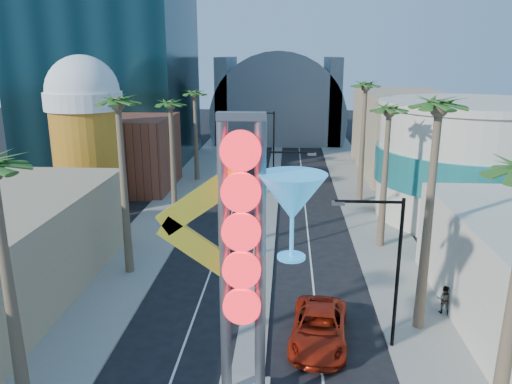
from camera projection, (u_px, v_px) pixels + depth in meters
The scene contains 20 objects.
sidewalk_west at pixel (181, 196), 52.58m from camera, with size 5.00×100.00×0.15m, color gray.
sidewalk_east at pixel (363, 199), 51.40m from camera, with size 5.00×100.00×0.15m, color gray.
median at pixel (272, 190), 54.87m from camera, with size 1.60×84.00×0.15m, color gray.
brick_filler_west at pixel (127, 153), 54.82m from camera, with size 10.00×10.00×8.00m, color brown.
filler_east at pixel (403, 133), 62.17m from camera, with size 10.00×20.00×10.00m, color tan.
beer_mug at pixel (86, 129), 46.16m from camera, with size 7.00×7.00×14.50m.
turquoise_building at pixel (470, 161), 44.67m from camera, with size 16.60×16.60×10.60m.
canopy at pixel (279, 115), 86.42m from camera, with size 22.00×16.00×22.00m.
neon_sign at pixel (263, 249), 19.20m from camera, with size 6.53×2.60×12.55m.
streetlight_0 at pixel (271, 192), 36.25m from camera, with size 3.79×0.25×8.00m.
streetlight_1 at pixel (269, 138), 59.39m from camera, with size 3.79×0.25×8.00m.
streetlight_2 at pixel (389, 260), 24.34m from camera, with size 3.45×0.25×8.00m.
palm_1 at pixel (118, 115), 31.40m from camera, with size 2.40×2.40×12.70m.
palm_2 at pixel (170, 112), 45.22m from camera, with size 2.40×2.40×11.20m.
palm_3 at pixel (195, 100), 56.76m from camera, with size 2.40×2.40×11.20m.
palm_5 at pixel (438, 124), 24.39m from camera, with size 2.40×2.40×13.20m.
palm_6 at pixel (389, 120), 36.29m from camera, with size 2.40×2.40×11.70m.
palm_7 at pixel (365, 94), 47.58m from camera, with size 2.40×2.40×12.70m.
red_pickup at pixel (319, 328), 25.85m from camera, with size 2.84×6.15×1.71m, color #A9200D.
pedestrian_b at pixel (444, 299), 28.56m from camera, with size 0.81×0.63×1.66m, color gray.
Camera 1 is at (1.70, -14.92, 14.58)m, focal length 35.00 mm.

